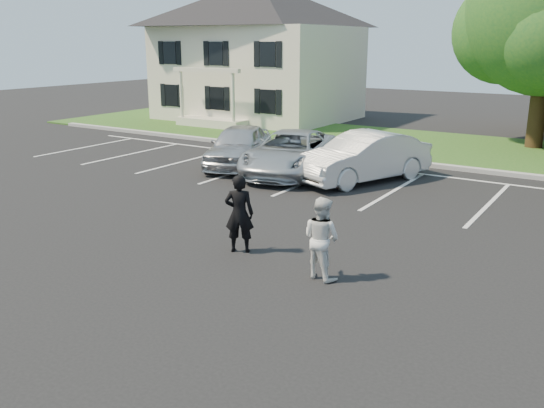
# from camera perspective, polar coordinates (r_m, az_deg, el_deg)

# --- Properties ---
(ground_plane) EXTENTS (90.00, 90.00, 0.00)m
(ground_plane) POSITION_cam_1_polar(r_m,az_deg,el_deg) (11.26, -2.76, -7.31)
(ground_plane) COLOR black
(ground_plane) RESTS_ON ground
(curb) EXTENTS (40.00, 0.30, 0.15)m
(curb) POSITION_cam_1_polar(r_m,az_deg,el_deg) (21.74, 15.82, 3.70)
(curb) COLOR gray
(curb) RESTS_ON ground
(grass_strip) EXTENTS (44.00, 8.00, 0.08)m
(grass_strip) POSITION_cam_1_polar(r_m,az_deg,el_deg) (25.54, 18.48, 5.14)
(grass_strip) COLOR #174A10
(grass_strip) RESTS_ON ground
(stall_lines) EXTENTS (34.00, 5.36, 0.01)m
(stall_lines) POSITION_cam_1_polar(r_m,az_deg,el_deg) (18.52, 17.14, 1.33)
(stall_lines) COLOR silver
(stall_lines) RESTS_ON ground
(house) EXTENTS (10.30, 9.22, 7.60)m
(house) POSITION_cam_1_polar(r_m,az_deg,el_deg) (34.19, -1.32, 14.84)
(house) COLOR beige
(house) RESTS_ON ground
(man_black_suit) EXTENTS (0.75, 0.65, 1.72)m
(man_black_suit) POSITION_cam_1_polar(r_m,az_deg,el_deg) (12.35, -3.26, -0.96)
(man_black_suit) COLOR black
(man_black_suit) RESTS_ON ground
(man_white_shirt) EXTENTS (0.90, 0.77, 1.61)m
(man_white_shirt) POSITION_cam_1_polar(r_m,az_deg,el_deg) (11.03, 4.92, -3.37)
(man_white_shirt) COLOR silver
(man_white_shirt) RESTS_ON ground
(car_silver_west) EXTENTS (3.21, 4.76, 1.50)m
(car_silver_west) POSITION_cam_1_polar(r_m,az_deg,el_deg) (21.07, -3.28, 5.78)
(car_silver_west) COLOR #BCBCC1
(car_silver_west) RESTS_ON ground
(car_silver_minivan) EXTENTS (3.53, 5.64, 1.45)m
(car_silver_minivan) POSITION_cam_1_polar(r_m,az_deg,el_deg) (19.87, 1.87, 5.11)
(car_silver_minivan) COLOR #B6BABF
(car_silver_minivan) RESTS_ON ground
(car_white_sedan) EXTENTS (3.38, 5.04, 1.57)m
(car_white_sedan) POSITION_cam_1_polar(r_m,az_deg,el_deg) (18.98, 9.03, 4.60)
(car_white_sedan) COLOR silver
(car_white_sedan) RESTS_ON ground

